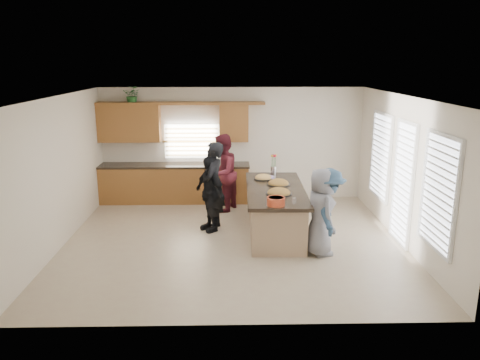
{
  "coord_description": "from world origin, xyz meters",
  "views": [
    {
      "loc": [
        -0.06,
        -8.58,
        3.43
      ],
      "look_at": [
        0.14,
        0.32,
        1.15
      ],
      "focal_mm": 35.0,
      "sensor_mm": 36.0,
      "label": 1
    }
  ],
  "objects_px": {
    "salad_bowl": "(276,201)",
    "woman_right_back": "(328,211)",
    "woman_left_mid": "(222,173)",
    "woman_right_front": "(320,212)",
    "island": "(275,212)",
    "woman_left_front": "(210,194)",
    "woman_left_back": "(213,187)"
  },
  "relations": [
    {
      "from": "salad_bowl",
      "to": "woman_right_back",
      "type": "height_order",
      "value": "woman_right_back"
    },
    {
      "from": "woman_left_back",
      "to": "woman_right_front",
      "type": "relative_size",
      "value": 1.15
    },
    {
      "from": "salad_bowl",
      "to": "woman_right_front",
      "type": "bearing_deg",
      "value": 4.31
    },
    {
      "from": "woman_right_back",
      "to": "woman_right_front",
      "type": "relative_size",
      "value": 0.99
    },
    {
      "from": "woman_right_front",
      "to": "island",
      "type": "bearing_deg",
      "value": 17.77
    },
    {
      "from": "woman_left_mid",
      "to": "woman_left_front",
      "type": "xyz_separation_m",
      "value": [
        -0.24,
        -1.3,
        -0.12
      ]
    },
    {
      "from": "island",
      "to": "woman_right_front",
      "type": "height_order",
      "value": "woman_right_front"
    },
    {
      "from": "woman_left_back",
      "to": "woman_right_back",
      "type": "xyz_separation_m",
      "value": [
        2.12,
        -1.26,
        -0.13
      ]
    },
    {
      "from": "woman_left_front",
      "to": "woman_right_front",
      "type": "bearing_deg",
      "value": 20.94
    },
    {
      "from": "woman_left_back",
      "to": "woman_right_back",
      "type": "relative_size",
      "value": 1.17
    },
    {
      "from": "woman_right_back",
      "to": "woman_right_front",
      "type": "bearing_deg",
      "value": 121.48
    },
    {
      "from": "woman_left_back",
      "to": "woman_left_mid",
      "type": "bearing_deg",
      "value": -175.51
    },
    {
      "from": "woman_left_front",
      "to": "island",
      "type": "bearing_deg",
      "value": 44.93
    },
    {
      "from": "salad_bowl",
      "to": "woman_left_front",
      "type": "relative_size",
      "value": 0.21
    },
    {
      "from": "salad_bowl",
      "to": "woman_right_back",
      "type": "xyz_separation_m",
      "value": [
        0.96,
        0.12,
        -0.24
      ]
    },
    {
      "from": "island",
      "to": "woman_left_back",
      "type": "bearing_deg",
      "value": 170.43
    },
    {
      "from": "woman_right_back",
      "to": "woman_right_front",
      "type": "height_order",
      "value": "woman_right_front"
    },
    {
      "from": "woman_left_mid",
      "to": "woman_right_front",
      "type": "height_order",
      "value": "woman_left_mid"
    },
    {
      "from": "salad_bowl",
      "to": "woman_right_back",
      "type": "relative_size",
      "value": 0.21
    },
    {
      "from": "island",
      "to": "woman_left_back",
      "type": "relative_size",
      "value": 1.48
    },
    {
      "from": "woman_left_front",
      "to": "woman_right_front",
      "type": "height_order",
      "value": "woman_right_front"
    },
    {
      "from": "island",
      "to": "salad_bowl",
      "type": "xyz_separation_m",
      "value": [
        -0.1,
        -1.14,
        0.58
      ]
    },
    {
      "from": "island",
      "to": "woman_left_front",
      "type": "height_order",
      "value": "woman_left_front"
    },
    {
      "from": "woman_left_back",
      "to": "woman_left_front",
      "type": "xyz_separation_m",
      "value": [
        -0.07,
        -0.05,
        -0.13
      ]
    },
    {
      "from": "salad_bowl",
      "to": "woman_left_back",
      "type": "bearing_deg",
      "value": 129.78
    },
    {
      "from": "woman_left_front",
      "to": "woman_right_back",
      "type": "height_order",
      "value": "same"
    },
    {
      "from": "woman_right_back",
      "to": "woman_left_mid",
      "type": "bearing_deg",
      "value": 47.8
    },
    {
      "from": "woman_left_mid",
      "to": "woman_right_back",
      "type": "bearing_deg",
      "value": 61.91
    },
    {
      "from": "island",
      "to": "salad_bowl",
      "type": "relative_size",
      "value": 8.44
    },
    {
      "from": "woman_right_back",
      "to": "woman_left_back",
      "type": "bearing_deg",
      "value": 69.16
    },
    {
      "from": "woman_left_mid",
      "to": "woman_right_back",
      "type": "relative_size",
      "value": 1.15
    },
    {
      "from": "island",
      "to": "woman_right_back",
      "type": "distance_m",
      "value": 1.38
    }
  ]
}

